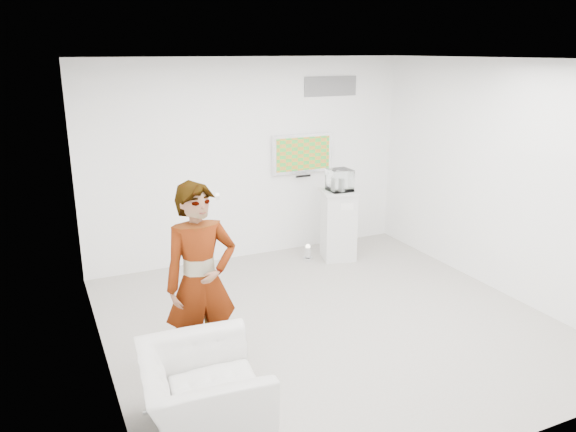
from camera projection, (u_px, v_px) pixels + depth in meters
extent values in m
cube|color=#B1ABA3|center=(328.00, 321.00, 6.64)|extent=(5.00, 5.00, 0.01)
cube|color=#2E2D30|center=(334.00, 59.00, 5.79)|extent=(5.00, 5.00, 0.01)
cube|color=white|center=(250.00, 160.00, 8.39)|extent=(5.00, 0.01, 3.00)
cube|color=white|center=(499.00, 280.00, 4.04)|extent=(5.00, 0.01, 3.00)
cube|color=white|center=(95.00, 228.00, 5.21)|extent=(0.01, 5.00, 3.00)
cube|color=white|center=(501.00, 178.00, 7.22)|extent=(0.01, 5.00, 3.00)
cube|color=silver|center=(302.00, 153.00, 8.68)|extent=(1.00, 0.08, 0.60)
cube|color=slate|center=(331.00, 86.00, 8.63)|extent=(0.90, 0.02, 0.30)
imported|color=silver|center=(201.00, 282.00, 5.32)|extent=(0.72, 0.49, 1.95)
imported|color=silver|center=(203.00, 396.00, 4.61)|extent=(1.07, 1.20, 0.73)
cube|color=silver|center=(338.00, 225.00, 8.52)|extent=(0.64, 0.64, 1.07)
cylinder|color=white|center=(308.00, 253.00, 8.54)|extent=(0.20, 0.20, 0.24)
cube|color=silver|center=(340.00, 180.00, 8.32)|extent=(0.33, 0.33, 0.32)
cube|color=silver|center=(340.00, 184.00, 8.34)|extent=(0.06, 0.15, 0.20)
cube|color=silver|center=(218.00, 196.00, 5.33)|extent=(0.08, 0.14, 0.04)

